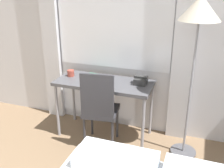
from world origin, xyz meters
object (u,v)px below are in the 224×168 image
desk_chair (100,107)px  desk (104,87)px  standing_lamp (199,20)px  book (95,77)px  mug (71,73)px  telephone (141,80)px

desk_chair → desk: bearing=91.1°
standing_lamp → book: 1.44m
desk → book: (-0.16, 0.08, 0.08)m
standing_lamp → mug: standing_lamp is taller
desk_chair → mug: bearing=141.1°
telephone → book: 0.60m
book → mug: mug is taller
desk → standing_lamp: standing_lamp is taller
book → desk_chair: bearing=-59.5°
desk → standing_lamp: size_ratio=0.67×
standing_lamp → book: (-1.19, 0.14, -0.79)m
desk → telephone: 0.47m
desk → book: book is taller
standing_lamp → mug: (-1.51, 0.10, -0.77)m
desk_chair → telephone: (0.40, 0.36, 0.25)m
standing_lamp → telephone: bearing=165.4°
desk_chair → standing_lamp: standing_lamp is taller
standing_lamp → telephone: 0.98m
desk → book: size_ratio=4.26×
book → mug: bearing=-172.7°
book → standing_lamp: bearing=-6.9°
desk → desk_chair: desk_chair is taller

